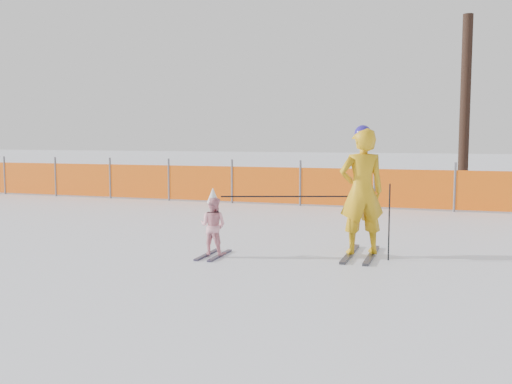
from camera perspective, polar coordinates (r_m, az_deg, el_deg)
ground at (r=8.88m, az=-1.02°, el=-6.73°), size 120.00×120.00×0.00m
adult at (r=9.13m, az=10.53°, el=0.10°), size 0.86×1.47×2.07m
child at (r=9.05m, az=-4.31°, el=-3.31°), size 0.47×0.89×1.09m
ski_poles at (r=8.93m, az=6.74°, el=-1.35°), size 2.57×0.70×1.18m
safety_fence at (r=16.77m, az=-6.72°, el=0.95°), size 17.45×0.06×1.25m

